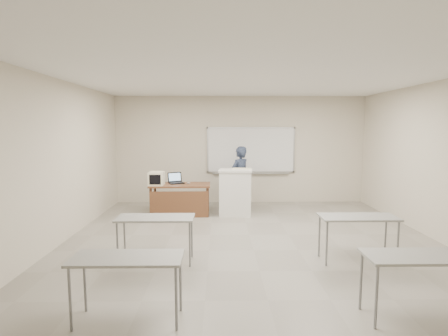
{
  "coord_description": "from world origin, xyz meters",
  "views": [
    {
      "loc": [
        -0.6,
        -5.86,
        2.12
      ],
      "look_at": [
        -0.49,
        2.2,
        1.19
      ],
      "focal_mm": 28.0,
      "sensor_mm": 36.0,
      "label": 1
    }
  ],
  "objects_px": {
    "presenter": "(240,178)",
    "crt_monitor": "(157,178)",
    "podium": "(236,192)",
    "laptop": "(177,181)",
    "keyboard": "(242,169)",
    "mouse": "(189,183)",
    "instructor_desk": "(180,193)",
    "whiteboard": "(251,151)"
  },
  "relations": [
    {
      "from": "instructor_desk",
      "to": "podium",
      "type": "height_order",
      "value": "podium"
    },
    {
      "from": "laptop",
      "to": "keyboard",
      "type": "xyz_separation_m",
      "value": [
        1.61,
        -0.18,
        0.32
      ]
    },
    {
      "from": "instructor_desk",
      "to": "whiteboard",
      "type": "bearing_deg",
      "value": 37.57
    },
    {
      "from": "whiteboard",
      "to": "keyboard",
      "type": "distance_m",
      "value": 1.47
    },
    {
      "from": "crt_monitor",
      "to": "presenter",
      "type": "height_order",
      "value": "presenter"
    },
    {
      "from": "laptop",
      "to": "keyboard",
      "type": "relative_size",
      "value": 0.76
    },
    {
      "from": "laptop",
      "to": "keyboard",
      "type": "distance_m",
      "value": 1.65
    },
    {
      "from": "whiteboard",
      "to": "keyboard",
      "type": "bearing_deg",
      "value": -104.15
    },
    {
      "from": "crt_monitor",
      "to": "podium",
      "type": "bearing_deg",
      "value": 1.81
    },
    {
      "from": "mouse",
      "to": "whiteboard",
      "type": "bearing_deg",
      "value": 27.59
    },
    {
      "from": "crt_monitor",
      "to": "laptop",
      "type": "height_order",
      "value": "crt_monitor"
    },
    {
      "from": "crt_monitor",
      "to": "presenter",
      "type": "relative_size",
      "value": 0.24
    },
    {
      "from": "instructor_desk",
      "to": "keyboard",
      "type": "height_order",
      "value": "keyboard"
    },
    {
      "from": "whiteboard",
      "to": "crt_monitor",
      "type": "relative_size",
      "value": 6.15
    },
    {
      "from": "podium",
      "to": "presenter",
      "type": "bearing_deg",
      "value": 84.15
    },
    {
      "from": "instructor_desk",
      "to": "presenter",
      "type": "relative_size",
      "value": 0.89
    },
    {
      "from": "whiteboard",
      "to": "podium",
      "type": "xyz_separation_m",
      "value": [
        -0.5,
        -1.47,
        -0.92
      ]
    },
    {
      "from": "keyboard",
      "to": "mouse",
      "type": "bearing_deg",
      "value": -178.87
    },
    {
      "from": "whiteboard",
      "to": "instructor_desk",
      "type": "bearing_deg",
      "value": -141.43
    },
    {
      "from": "instructor_desk",
      "to": "mouse",
      "type": "bearing_deg",
      "value": 37.98
    },
    {
      "from": "laptop",
      "to": "mouse",
      "type": "distance_m",
      "value": 0.32
    },
    {
      "from": "podium",
      "to": "crt_monitor",
      "type": "xyz_separation_m",
      "value": [
        -1.91,
        -0.02,
        0.35
      ]
    },
    {
      "from": "podium",
      "to": "keyboard",
      "type": "distance_m",
      "value": 0.59
    },
    {
      "from": "presenter",
      "to": "keyboard",
      "type": "bearing_deg",
      "value": 48.38
    },
    {
      "from": "mouse",
      "to": "presenter",
      "type": "bearing_deg",
      "value": 9.79
    },
    {
      "from": "instructor_desk",
      "to": "laptop",
      "type": "height_order",
      "value": "laptop"
    },
    {
      "from": "crt_monitor",
      "to": "instructor_desk",
      "type": "bearing_deg",
      "value": 2.4
    },
    {
      "from": "whiteboard",
      "to": "presenter",
      "type": "xyz_separation_m",
      "value": [
        -0.36,
        -0.83,
        -0.66
      ]
    },
    {
      "from": "instructor_desk",
      "to": "presenter",
      "type": "bearing_deg",
      "value": 22.56
    },
    {
      "from": "whiteboard",
      "to": "laptop",
      "type": "distance_m",
      "value": 2.4
    },
    {
      "from": "podium",
      "to": "laptop",
      "type": "relative_size",
      "value": 3.16
    },
    {
      "from": "instructor_desk",
      "to": "laptop",
      "type": "distance_m",
      "value": 0.39
    },
    {
      "from": "podium",
      "to": "laptop",
      "type": "height_order",
      "value": "podium"
    },
    {
      "from": "crt_monitor",
      "to": "presenter",
      "type": "xyz_separation_m",
      "value": [
        2.04,
        0.66,
        -0.09
      ]
    },
    {
      "from": "mouse",
      "to": "keyboard",
      "type": "bearing_deg",
      "value": -14.0
    },
    {
      "from": "podium",
      "to": "presenter",
      "type": "xyz_separation_m",
      "value": [
        0.14,
        0.64,
        0.26
      ]
    },
    {
      "from": "mouse",
      "to": "laptop",
      "type": "bearing_deg",
      "value": 149.36
    },
    {
      "from": "presenter",
      "to": "crt_monitor",
      "type": "bearing_deg",
      "value": -25.04
    },
    {
      "from": "whiteboard",
      "to": "crt_monitor",
      "type": "xyz_separation_m",
      "value": [
        -2.41,
        -1.49,
        -0.57
      ]
    },
    {
      "from": "whiteboard",
      "to": "podium",
      "type": "bearing_deg",
      "value": -108.81
    },
    {
      "from": "whiteboard",
      "to": "laptop",
      "type": "relative_size",
      "value": 7.01
    },
    {
      "from": "whiteboard",
      "to": "mouse",
      "type": "distance_m",
      "value": 2.23
    }
  ]
}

